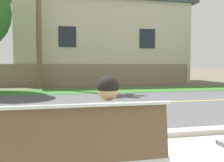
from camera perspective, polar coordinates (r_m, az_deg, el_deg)
The scene contains 9 objects.
ground_plane at distance 10.31m, azimuth -4.24°, elevation -3.94°, with size 140.00×140.00×0.00m, color #665B4C.
curb_edge at distance 4.89m, azimuth 5.87°, elevation -11.86°, with size 44.00×0.30×0.11m, color #ADA89E.
street_asphalt at distance 8.85m, azimuth -2.79°, elevation -5.18°, with size 52.00×8.00×0.01m, color #515156.
road_centre_line at distance 8.85m, azimuth -2.79°, elevation -5.14°, with size 48.00×0.14×0.01m, color #E0CC4C.
far_verge_grass at distance 13.34m, azimuth -6.21°, elevation -2.19°, with size 48.00×2.80×0.02m, color #38702D.
bench_left at distance 2.62m, azimuth -8.29°, elevation -16.57°, with size 1.86×0.48×1.01m.
seated_person_olive at distance 2.76m, azimuth -1.29°, elevation -10.72°, with size 0.52×0.68×1.25m.
garden_wall at distance 16.93m, azimuth -3.56°, elevation 1.41°, with size 13.00×0.36×1.40m, color gray.
house_across_street at distance 20.29m, azimuth -2.66°, elevation 8.81°, with size 12.88×6.91×6.29m.
Camera 1 is at (-1.51, -2.11, 1.36)m, focal length 41.28 mm.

